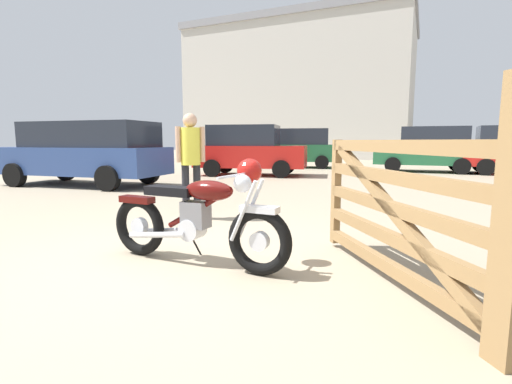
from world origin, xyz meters
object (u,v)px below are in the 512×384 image
object	(u,v)px
white_estate_far	(249,150)
timber_gate	(413,210)
dark_sedan_left	(298,148)
vintage_motorcycle	(200,216)
blue_hatchback_right	(86,152)
bystander	(191,155)
red_hatchback_near	(428,149)

from	to	relation	value
white_estate_far	timber_gate	bearing A→B (deg)	-70.90
dark_sedan_left	vintage_motorcycle	bearing A→B (deg)	90.09
dark_sedan_left	white_estate_far	bearing A→B (deg)	71.52
timber_gate	vintage_motorcycle	bearing A→B (deg)	54.14
blue_hatchback_right	dark_sedan_left	distance (m)	9.73
white_estate_far	blue_hatchback_right	xyz separation A→B (m)	(-3.00, -4.50, 0.02)
blue_hatchback_right	bystander	bearing A→B (deg)	146.52
blue_hatchback_right	dark_sedan_left	size ratio (longest dim) A/B	1.16
blue_hatchback_right	vintage_motorcycle	bearing A→B (deg)	138.94
timber_gate	bystander	world-z (taller)	bystander
dark_sedan_left	timber_gate	bearing A→B (deg)	97.47
vintage_motorcycle	timber_gate	xyz separation A→B (m)	(1.95, -0.10, 0.21)
vintage_motorcycle	blue_hatchback_right	world-z (taller)	blue_hatchback_right
vintage_motorcycle	timber_gate	size ratio (longest dim) A/B	0.94
timber_gate	white_estate_far	bearing A→B (deg)	-3.39
red_hatchback_near	blue_hatchback_right	bearing A→B (deg)	43.05
timber_gate	bystander	size ratio (longest dim) A/B	1.33
vintage_motorcycle	red_hatchback_near	bearing A→B (deg)	82.59
white_estate_far	blue_hatchback_right	bearing A→B (deg)	-134.05
bystander	white_estate_far	bearing A→B (deg)	154.32
red_hatchback_near	timber_gate	bearing A→B (deg)	86.63
bystander	red_hatchback_near	world-z (taller)	red_hatchback_near
white_estate_far	dark_sedan_left	world-z (taller)	same
bystander	dark_sedan_left	size ratio (longest dim) A/B	0.40
timber_gate	blue_hatchback_right	world-z (taller)	blue_hatchback_right
vintage_motorcycle	white_estate_far	xyz separation A→B (m)	(-3.35, 9.27, 0.43)
white_estate_far	red_hatchback_near	world-z (taller)	same
vintage_motorcycle	bystander	distance (m)	2.34
bystander	blue_hatchback_right	bearing A→B (deg)	-160.86
timber_gate	red_hatchback_near	xyz separation A→B (m)	(0.78, 13.36, 0.21)
vintage_motorcycle	red_hatchback_near	world-z (taller)	red_hatchback_near
vintage_motorcycle	red_hatchback_near	distance (m)	13.54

